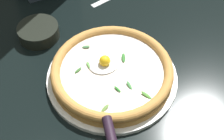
% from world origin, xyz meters
% --- Properties ---
extents(ground_plane, '(2.40, 2.40, 0.03)m').
position_xyz_m(ground_plane, '(0.00, 0.00, -0.01)').
color(ground_plane, black).
rests_on(ground_plane, ground).
extents(pizza_plate, '(0.33, 0.33, 0.01)m').
position_xyz_m(pizza_plate, '(-0.04, 0.04, 0.01)').
color(pizza_plate, white).
rests_on(pizza_plate, ground).
extents(pizza, '(0.30, 0.30, 0.05)m').
position_xyz_m(pizza, '(-0.04, 0.04, 0.03)').
color(pizza, '#BF8038').
rests_on(pizza, pizza_plate).
extents(side_bowl, '(0.12, 0.12, 0.04)m').
position_xyz_m(side_bowl, '(-0.14, 0.28, 0.02)').
color(side_bowl, black).
rests_on(side_bowl, ground).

